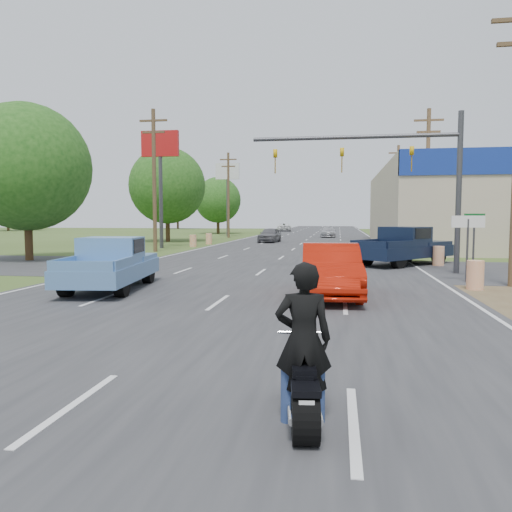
% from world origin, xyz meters
% --- Properties ---
extents(ground, '(200.00, 200.00, 0.00)m').
position_xyz_m(ground, '(0.00, 0.00, 0.00)').
color(ground, '#39491D').
rests_on(ground, ground).
extents(main_road, '(15.00, 180.00, 0.02)m').
position_xyz_m(main_road, '(0.00, 40.00, 0.01)').
color(main_road, '#2D2D30').
rests_on(main_road, ground).
extents(cross_road, '(120.00, 10.00, 0.02)m').
position_xyz_m(cross_road, '(0.00, 18.00, 0.01)').
color(cross_road, '#2D2D30').
rests_on(cross_road, ground).
extents(utility_pole_2, '(2.00, 0.28, 10.00)m').
position_xyz_m(utility_pole_2, '(9.50, 31.00, 5.32)').
color(utility_pole_2, '#4C3823').
rests_on(utility_pole_2, ground).
extents(utility_pole_3, '(2.00, 0.28, 10.00)m').
position_xyz_m(utility_pole_3, '(9.50, 49.00, 5.32)').
color(utility_pole_3, '#4C3823').
rests_on(utility_pole_3, ground).
extents(utility_pole_5, '(2.00, 0.28, 10.00)m').
position_xyz_m(utility_pole_5, '(-9.50, 28.00, 5.32)').
color(utility_pole_5, '#4C3823').
rests_on(utility_pole_5, ground).
extents(utility_pole_6, '(2.00, 0.28, 10.00)m').
position_xyz_m(utility_pole_6, '(-9.50, 52.00, 5.32)').
color(utility_pole_6, '#4C3823').
rests_on(utility_pole_6, ground).
extents(tree_0, '(7.14, 7.14, 8.84)m').
position_xyz_m(tree_0, '(-14.00, 20.00, 5.26)').
color(tree_0, '#422D19').
rests_on(tree_0, ground).
extents(tree_1, '(7.56, 7.56, 9.36)m').
position_xyz_m(tree_1, '(-13.50, 42.00, 5.57)').
color(tree_1, '#422D19').
rests_on(tree_1, ground).
extents(tree_2, '(6.72, 6.72, 8.32)m').
position_xyz_m(tree_2, '(-14.20, 66.00, 4.95)').
color(tree_2, '#422D19').
rests_on(tree_2, ground).
extents(tree_4, '(9.24, 9.24, 11.44)m').
position_xyz_m(tree_4, '(-55.00, 75.00, 6.82)').
color(tree_4, '#422D19').
rests_on(tree_4, ground).
extents(tree_5, '(7.98, 7.98, 9.88)m').
position_xyz_m(tree_5, '(30.00, 95.00, 5.88)').
color(tree_5, '#422D19').
rests_on(tree_5, ground).
extents(tree_6, '(8.82, 8.82, 10.92)m').
position_xyz_m(tree_6, '(-30.00, 95.00, 6.51)').
color(tree_6, '#422D19').
rests_on(tree_6, ground).
extents(barrel_0, '(0.56, 0.56, 1.00)m').
position_xyz_m(barrel_0, '(8.00, 12.00, 0.50)').
color(barrel_0, orange).
rests_on(barrel_0, ground).
extents(barrel_1, '(0.56, 0.56, 1.00)m').
position_xyz_m(barrel_1, '(8.40, 20.50, 0.50)').
color(barrel_1, orange).
rests_on(barrel_1, ground).
extents(barrel_2, '(0.56, 0.56, 1.00)m').
position_xyz_m(barrel_2, '(-8.50, 34.00, 0.50)').
color(barrel_2, orange).
rests_on(barrel_2, ground).
extents(barrel_3, '(0.56, 0.56, 1.00)m').
position_xyz_m(barrel_3, '(-8.20, 38.00, 0.50)').
color(barrel_3, orange).
rests_on(barrel_3, ground).
extents(pole_sign_left_near, '(3.00, 0.35, 9.20)m').
position_xyz_m(pole_sign_left_near, '(-10.50, 32.00, 7.17)').
color(pole_sign_left_near, '#3F3F44').
rests_on(pole_sign_left_near, ground).
extents(pole_sign_left_far, '(3.00, 0.35, 9.20)m').
position_xyz_m(pole_sign_left_far, '(-10.50, 56.00, 7.17)').
color(pole_sign_left_far, '#3F3F44').
rests_on(pole_sign_left_far, ground).
extents(lane_sign, '(1.20, 0.08, 2.52)m').
position_xyz_m(lane_sign, '(8.20, 14.00, 1.90)').
color(lane_sign, '#3F3F44').
rests_on(lane_sign, ground).
extents(street_name_sign, '(0.80, 0.08, 2.61)m').
position_xyz_m(street_name_sign, '(8.80, 15.50, 1.61)').
color(street_name_sign, '#3F3F44').
rests_on(street_name_sign, ground).
extents(signal_mast, '(9.12, 0.40, 7.00)m').
position_xyz_m(signal_mast, '(5.82, 17.00, 4.80)').
color(signal_mast, '#3F3F44').
rests_on(signal_mast, ground).
extents(red_convertible, '(2.01, 5.04, 1.63)m').
position_xyz_m(red_convertible, '(3.17, 9.68, 0.82)').
color(red_convertible, '#AD1707').
rests_on(red_convertible, ground).
extents(motorcycle, '(0.63, 1.94, 0.98)m').
position_xyz_m(motorcycle, '(3.01, -0.04, 0.44)').
color(motorcycle, black).
rests_on(motorcycle, ground).
extents(rider, '(0.73, 0.52, 1.85)m').
position_xyz_m(rider, '(3.00, -0.00, 0.93)').
color(rider, black).
rests_on(rider, ground).
extents(blue_pickup, '(2.75, 5.61, 1.79)m').
position_xyz_m(blue_pickup, '(-4.25, 10.12, 0.90)').
color(blue_pickup, black).
rests_on(blue_pickup, ground).
extents(navy_pickup, '(5.61, 5.99, 1.97)m').
position_xyz_m(navy_pickup, '(6.78, 20.76, 0.99)').
color(navy_pickup, black).
rests_on(navy_pickup, ground).
extents(distant_car_grey, '(2.09, 4.38, 1.44)m').
position_xyz_m(distant_car_grey, '(-3.22, 42.17, 0.72)').
color(distant_car_grey, slate).
rests_on(distant_car_grey, ground).
extents(distant_car_silver, '(1.89, 4.55, 1.32)m').
position_xyz_m(distant_car_silver, '(2.13, 55.62, 0.66)').
color(distant_car_silver, '#ACABB0').
rests_on(distant_car_silver, ground).
extents(distant_car_white, '(2.97, 5.37, 1.42)m').
position_xyz_m(distant_car_white, '(-5.92, 79.86, 0.71)').
color(distant_car_white, white).
rests_on(distant_car_white, ground).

